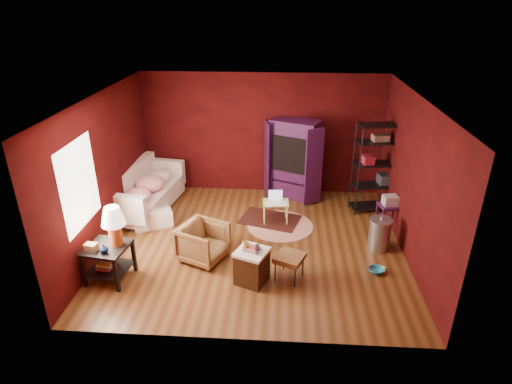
# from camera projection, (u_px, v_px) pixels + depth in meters

# --- Properties ---
(room) EXTENTS (5.54, 5.04, 2.84)m
(room) POSITION_uv_depth(u_px,v_px,m) (253.00, 176.00, 7.58)
(room) COLOR brown
(room) RESTS_ON ground
(sofa) EXTENTS (1.27, 2.03, 0.76)m
(sofa) POSITION_uv_depth(u_px,v_px,m) (148.00, 194.00, 9.29)
(sofa) COLOR white
(sofa) RESTS_ON ground
(armchair) EXTENTS (0.92, 0.95, 0.75)m
(armchair) POSITION_uv_depth(u_px,v_px,m) (203.00, 241.00, 7.56)
(armchair) COLOR black
(armchair) RESTS_ON ground
(pet_bowl_steel) EXTENTS (0.27, 0.15, 0.27)m
(pet_bowl_steel) POSITION_uv_depth(u_px,v_px,m) (378.00, 265.00, 7.30)
(pet_bowl_steel) COLOR #BABCC1
(pet_bowl_steel) RESTS_ON ground
(pet_bowl_turquoise) EXTENTS (0.27, 0.13, 0.26)m
(pet_bowl_turquoise) POSITION_uv_depth(u_px,v_px,m) (377.00, 266.00, 7.28)
(pet_bowl_turquoise) COLOR teal
(pet_bowl_turquoise) RESTS_ON ground
(vase) EXTENTS (0.19, 0.19, 0.14)m
(vase) POSITION_uv_depth(u_px,v_px,m) (104.00, 249.00, 6.74)
(vase) COLOR #0B163B
(vase) RESTS_ON side_table
(mug) EXTENTS (0.14, 0.12, 0.12)m
(mug) POSITION_uv_depth(u_px,v_px,m) (246.00, 244.00, 6.82)
(mug) COLOR #E6D370
(mug) RESTS_ON hamper
(side_table) EXTENTS (0.74, 0.74, 1.30)m
(side_table) POSITION_uv_depth(u_px,v_px,m) (111.00, 237.00, 6.90)
(side_table) COLOR black
(side_table) RESTS_ON ground
(sofa_cushions) EXTENTS (1.18, 2.29, 0.92)m
(sofa_cushions) POSITION_uv_depth(u_px,v_px,m) (146.00, 192.00, 9.27)
(sofa_cushions) COLOR white
(sofa_cushions) RESTS_ON sofa
(hamper) EXTENTS (0.63, 0.63, 0.68)m
(hamper) POSITION_uv_depth(u_px,v_px,m) (252.00, 266.00, 6.98)
(hamper) COLOR #482810
(hamper) RESTS_ON ground
(footstool) EXTENTS (0.58, 0.58, 0.45)m
(footstool) POSITION_uv_depth(u_px,v_px,m) (290.00, 259.00, 7.03)
(footstool) COLOR black
(footstool) RESTS_ON ground
(rug_round) EXTENTS (1.58, 1.58, 0.01)m
(rug_round) POSITION_uv_depth(u_px,v_px,m) (280.00, 226.00, 8.81)
(rug_round) COLOR #F0DFC8
(rug_round) RESTS_ON ground
(rug_oriental) EXTENTS (1.38, 1.11, 0.01)m
(rug_oriental) POSITION_uv_depth(u_px,v_px,m) (270.00, 219.00, 9.03)
(rug_oriental) COLOR #501C15
(rug_oriental) RESTS_ON ground
(laptop_desk) EXTENTS (0.56, 0.46, 0.66)m
(laptop_desk) POSITION_uv_depth(u_px,v_px,m) (276.00, 204.00, 8.81)
(laptop_desk) COLOR #EBFF74
(laptop_desk) RESTS_ON ground
(tv_armoire) EXTENTS (1.32, 1.09, 1.83)m
(tv_armoire) POSITION_uv_depth(u_px,v_px,m) (294.00, 158.00, 9.73)
(tv_armoire) COLOR #481446
(tv_armoire) RESTS_ON ground
(wire_shelving) EXTENTS (1.02, 0.59, 1.95)m
(wire_shelving) POSITION_uv_depth(u_px,v_px,m) (378.00, 164.00, 9.02)
(wire_shelving) COLOR black
(wire_shelving) RESTS_ON ground
(small_stand) EXTENTS (0.45, 0.45, 0.78)m
(small_stand) POSITION_uv_depth(u_px,v_px,m) (389.00, 205.00, 8.39)
(small_stand) COLOR #481446
(small_stand) RESTS_ON ground
(trash_can) EXTENTS (0.50, 0.50, 0.67)m
(trash_can) POSITION_uv_depth(u_px,v_px,m) (379.00, 234.00, 7.89)
(trash_can) COLOR #B7B7C0
(trash_can) RESTS_ON ground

